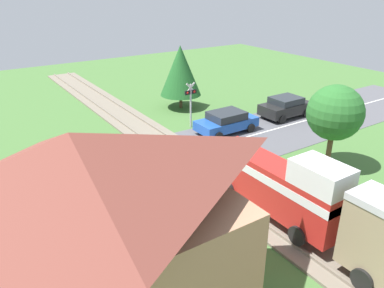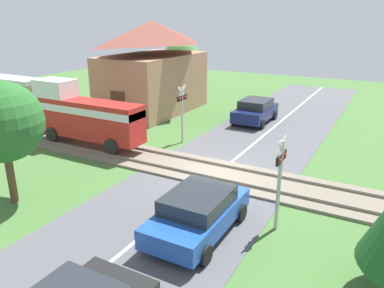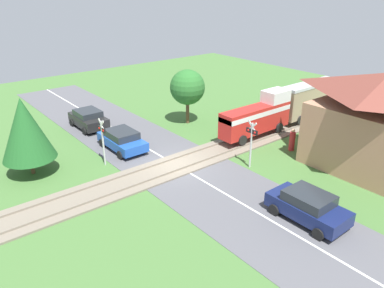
% 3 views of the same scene
% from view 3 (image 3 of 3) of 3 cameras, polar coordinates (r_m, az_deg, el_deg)
% --- Properties ---
extents(ground_plane, '(60.00, 60.00, 0.00)m').
position_cam_3_polar(ground_plane, '(24.24, -2.30, -3.34)').
color(ground_plane, '#426B33').
extents(road_surface, '(48.00, 6.40, 0.02)m').
position_cam_3_polar(road_surface, '(24.24, -2.30, -3.32)').
color(road_surface, '#515156').
rests_on(road_surface, ground_plane).
extents(track_bed, '(2.80, 48.00, 0.24)m').
position_cam_3_polar(track_bed, '(24.21, -2.30, -3.20)').
color(track_bed, '#756B5B').
rests_on(track_bed, ground_plane).
extents(train, '(1.58, 12.99, 3.18)m').
position_cam_3_polar(train, '(30.76, 14.10, 5.59)').
color(train, red).
rests_on(train, track_bed).
extents(car_near_crossing, '(4.10, 2.05, 1.42)m').
position_cam_3_polar(car_near_crossing, '(26.72, -10.61, 0.67)').
color(car_near_crossing, '#1E4CA8').
rests_on(car_near_crossing, ground_plane).
extents(car_far_side, '(3.96, 2.04, 1.52)m').
position_cam_3_polar(car_far_side, '(19.49, 17.24, -9.02)').
color(car_far_side, '#141E4C').
rests_on(car_far_side, ground_plane).
extents(car_behind_queue, '(3.82, 2.06, 1.51)m').
position_cam_3_polar(car_behind_queue, '(31.38, -15.50, 3.74)').
color(car_behind_queue, black).
rests_on(car_behind_queue, ground_plane).
extents(crossing_signal_west_approach, '(0.90, 0.18, 3.12)m').
position_cam_3_polar(crossing_signal_west_approach, '(24.21, -13.48, 1.16)').
color(crossing_signal_west_approach, '#B7B7B7').
rests_on(crossing_signal_west_approach, ground_plane).
extents(crossing_signal_east_approach, '(0.90, 0.18, 3.12)m').
position_cam_3_polar(crossing_signal_east_approach, '(23.53, 9.05, 0.87)').
color(crossing_signal_east_approach, '#B7B7B7').
rests_on(crossing_signal_east_approach, ground_plane).
extents(station_building, '(8.50, 5.00, 6.27)m').
position_cam_3_polar(station_building, '(24.88, 26.72, 2.49)').
color(station_building, '#AD7A5B').
rests_on(station_building, ground_plane).
extents(pedestrian_by_station, '(0.40, 0.40, 1.61)m').
position_cam_3_polar(pedestrian_by_station, '(27.09, 15.01, 0.51)').
color(pedestrian_by_station, '#B2282D').
rests_on(pedestrian_by_station, ground_plane).
extents(tree_roadside_hedge, '(2.87, 2.87, 4.51)m').
position_cam_3_polar(tree_roadside_hedge, '(30.72, -0.70, 8.62)').
color(tree_roadside_hedge, brown).
rests_on(tree_roadside_hedge, ground_plane).
extents(tree_beyond_track, '(3.16, 3.16, 4.86)m').
position_cam_3_polar(tree_beyond_track, '(24.18, -24.07, 2.12)').
color(tree_beyond_track, brown).
rests_on(tree_beyond_track, ground_plane).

